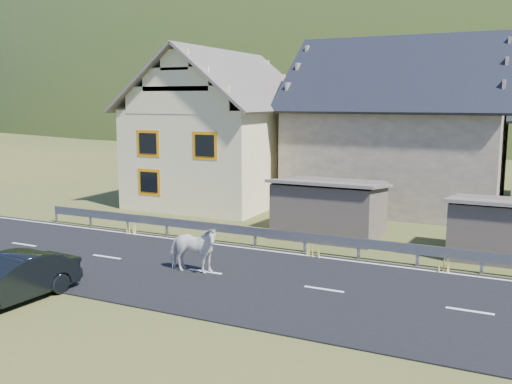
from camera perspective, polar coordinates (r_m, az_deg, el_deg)
The scene contains 11 objects.
ground at distance 16.92m, azimuth 6.80°, elevation -9.77°, with size 160.00×160.00×0.00m, color #34421C.
road at distance 16.92m, azimuth 6.80°, elevation -9.70°, with size 60.00×7.00×0.04m, color black.
lane_markings at distance 16.91m, azimuth 6.81°, elevation -9.62°, with size 60.00×6.60×0.01m, color silver.
guardrail at distance 20.15m, azimuth 10.24°, elevation -5.09°, with size 28.10×0.09×0.75m.
shed_left at distance 23.23m, azimuth 7.38°, elevation -1.76°, with size 4.30×3.30×2.40m, color brown.
shed_right at distance 21.66m, azimuth 23.52°, elevation -3.52°, with size 3.80×2.90×2.20m, color brown.
house_cream at distance 31.11m, azimuth -3.45°, elevation 7.10°, with size 7.80×9.80×8.30m.
house_stone_a at distance 30.80m, azimuth 14.33°, elevation 7.33°, with size 10.80×9.80×8.90m.
conifer_patch at distance 138.86m, azimuth -0.02°, elevation 9.40°, with size 76.00×50.00×28.00m, color black.
horse at distance 18.28m, azimuth -6.37°, elevation -5.69°, with size 1.81×0.83×1.53m, color silver.
car at distance 17.04m, azimuth -23.45°, elevation -8.05°, with size 1.38×3.95×1.30m, color black.
Camera 1 is at (5.09, -15.18, 5.48)m, focal length 40.00 mm.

